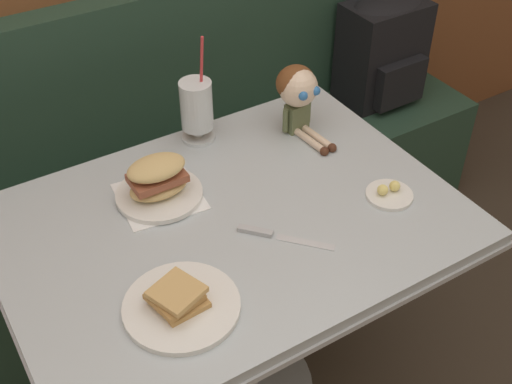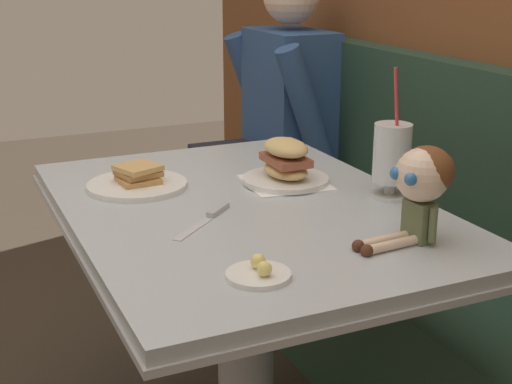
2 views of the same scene
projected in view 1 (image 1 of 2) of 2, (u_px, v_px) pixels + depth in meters
booth_bench at (143, 203)px, 2.30m from camera, size 2.60×0.48×1.00m
diner_table at (232, 273)px, 1.75m from camera, size 1.11×0.81×0.74m
toast_plate at (180, 304)px, 1.39m from camera, size 0.25×0.25×0.06m
milkshake_glass at (197, 108)px, 1.82m from camera, size 0.10×0.10×0.32m
sandwich_plate at (158, 183)px, 1.65m from camera, size 0.22×0.22×0.12m
butter_saucer at (389, 193)px, 1.68m from camera, size 0.12×0.12×0.04m
butter_knife at (269, 234)px, 1.57m from camera, size 0.17×0.19×0.01m
seated_doll at (298, 91)px, 1.83m from camera, size 0.12×0.22×0.20m
backpack at (384, 48)px, 2.47m from camera, size 0.30×0.25×0.41m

